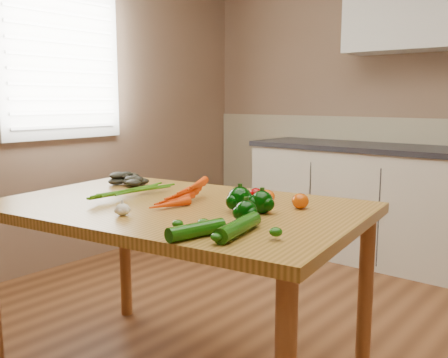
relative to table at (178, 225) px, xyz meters
name	(u,v)px	position (x,y,z in m)	size (l,w,h in m)	color
room	(244,99)	(0.19, 0.21, 0.53)	(4.04, 5.04, 2.64)	brown
counter_run	(434,210)	(0.40, 2.23, -0.26)	(2.84, 0.64, 1.14)	beige
window_blinds	(62,56)	(-1.77, 0.64, 0.83)	(0.08, 0.98, 1.18)	silver
table	(178,225)	(0.00, 0.00, 0.00)	(1.64, 1.18, 0.81)	#AF7D32
carrot_bunch	(167,193)	(-0.07, 0.01, 0.13)	(0.28, 0.22, 0.08)	#ED4205
leafy_greens	(130,174)	(-0.52, 0.19, 0.14)	(0.22, 0.19, 0.11)	black
garlic_bulb	(122,209)	(-0.01, -0.28, 0.11)	(0.05, 0.05, 0.05)	white
pepper_a	(240,200)	(0.30, 0.05, 0.14)	(0.10, 0.10, 0.10)	black
pepper_b	(262,202)	(0.38, 0.08, 0.13)	(0.09, 0.09, 0.09)	black
pepper_c	(246,212)	(0.42, -0.07, 0.13)	(0.08, 0.08, 0.08)	black
tomato_a	(256,195)	(0.22, 0.26, 0.12)	(0.06, 0.06, 0.06)	#830202
tomato_b	(267,197)	(0.29, 0.24, 0.12)	(0.06, 0.06, 0.06)	#D34C05
tomato_c	(300,201)	(0.45, 0.25, 0.12)	(0.07, 0.07, 0.06)	#D34C05
zucchini_a	(238,227)	(0.50, -0.22, 0.12)	(0.05, 0.05, 0.26)	#0F4307
zucchini_b	(196,230)	(0.41, -0.33, 0.11)	(0.05, 0.05, 0.21)	#0F4307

